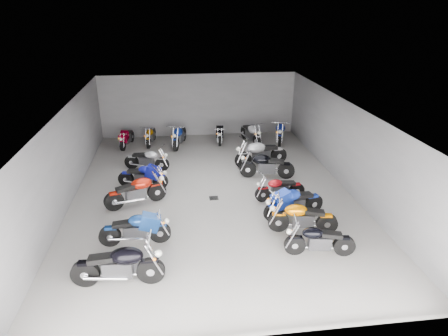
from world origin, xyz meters
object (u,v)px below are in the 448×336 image
at_px(motorcycle_left_e, 143,176).
at_px(motorcycle_back_a, 127,138).
at_px(motorcycle_right_a, 319,240).
at_px(motorcycle_back_e, 251,133).
at_px(motorcycle_right_c, 293,203).
at_px(motorcycle_left_b, 136,229).
at_px(motorcycle_right_b, 302,217).
at_px(motorcycle_right_d, 279,188).
at_px(motorcycle_back_d, 220,133).
at_px(motorcycle_right_f, 261,153).
at_px(drain_grate, 214,198).
at_px(motorcycle_back_f, 280,132).
at_px(motorcycle_right_e, 266,165).
at_px(motorcycle_left_a, 119,265).
at_px(motorcycle_back_b, 151,135).
at_px(motorcycle_left_f, 147,159).
at_px(motorcycle_left_d, 136,191).
at_px(motorcycle_back_c, 179,136).

relative_size(motorcycle_left_e, motorcycle_back_a, 1.04).
distance_m(motorcycle_right_a, motorcycle_back_e, 9.63).
bearing_deg(motorcycle_right_c, motorcycle_left_b, 85.50).
bearing_deg(motorcycle_right_b, motorcycle_right_d, 14.47).
relative_size(motorcycle_right_a, motorcycle_back_d, 1.02).
bearing_deg(motorcycle_right_f, motorcycle_right_d, 168.02).
xyz_separation_m(drain_grate, motorcycle_right_d, (2.29, -0.39, 0.44)).
height_order(motorcycle_right_a, motorcycle_right_b, motorcycle_right_b).
distance_m(motorcycle_right_c, motorcycle_back_f, 7.62).
bearing_deg(motorcycle_left_e, motorcycle_right_f, 123.48).
bearing_deg(motorcycle_left_e, drain_grate, 79.06).
distance_m(motorcycle_right_b, motorcycle_back_a, 10.58).
xyz_separation_m(drain_grate, motorcycle_back_a, (-3.62, 6.09, 0.44)).
bearing_deg(motorcycle_right_d, motorcycle_back_f, -21.59).
bearing_deg(motorcycle_back_f, motorcycle_left_b, 68.85).
xyz_separation_m(motorcycle_right_c, motorcycle_back_f, (1.52, 7.46, 0.02)).
bearing_deg(motorcycle_right_e, motorcycle_right_d, -166.87).
relative_size(motorcycle_left_a, motorcycle_back_b, 1.21).
xyz_separation_m(motorcycle_left_b, motorcycle_left_f, (0.03, 5.60, -0.03)).
bearing_deg(motorcycle_back_a, drain_grate, 133.01).
bearing_deg(motorcycle_left_a, motorcycle_right_c, 120.99).
xyz_separation_m(motorcycle_left_a, motorcycle_right_c, (5.20, 2.74, -0.03)).
relative_size(motorcycle_right_b, motorcycle_right_e, 0.96).
bearing_deg(motorcycle_back_d, drain_grate, 88.66).
bearing_deg(motorcycle_back_a, motorcycle_right_f, 163.43).
bearing_deg(motorcycle_right_f, motorcycle_left_b, 126.66).
xyz_separation_m(motorcycle_left_d, motorcycle_back_c, (1.60, 6.03, 0.00)).
xyz_separation_m(motorcycle_left_e, motorcycle_right_d, (4.82, -1.64, -0.02)).
bearing_deg(motorcycle_left_f, motorcycle_right_c, 64.55).
xyz_separation_m(motorcycle_right_f, motorcycle_back_d, (-1.35, 3.40, -0.11)).
relative_size(drain_grate, motorcycle_left_b, 0.16).
height_order(motorcycle_back_c, motorcycle_back_e, motorcycle_back_c).
relative_size(motorcycle_right_d, motorcycle_back_a, 1.00).
bearing_deg(motorcycle_left_b, motorcycle_right_e, 130.75).
bearing_deg(motorcycle_left_e, motorcycle_right_d, 86.57).
bearing_deg(drain_grate, motorcycle_back_a, 120.75).
distance_m(motorcycle_left_e, motorcycle_right_e, 4.80).
height_order(drain_grate, motorcycle_right_c, motorcycle_right_c).
height_order(motorcycle_back_e, motorcycle_back_f, motorcycle_back_f).
bearing_deg(motorcycle_left_f, motorcycle_back_c, 171.98).
bearing_deg(motorcycle_right_b, motorcycle_left_d, 75.77).
bearing_deg(motorcycle_left_a, motorcycle_right_e, 142.97).
relative_size(motorcycle_left_a, motorcycle_back_a, 1.25).
distance_m(motorcycle_left_f, motorcycle_back_c, 3.20).
bearing_deg(motorcycle_back_a, motorcycle_left_e, 114.97).
height_order(motorcycle_left_d, motorcycle_right_a, motorcycle_left_d).
xyz_separation_m(motorcycle_right_e, motorcycle_back_c, (-3.34, 4.29, -0.00)).
bearing_deg(motorcycle_back_a, motorcycle_right_e, 154.70).
xyz_separation_m(motorcycle_right_f, motorcycle_back_a, (-5.92, 3.26, -0.12)).
height_order(motorcycle_right_d, motorcycle_back_c, motorcycle_back_c).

